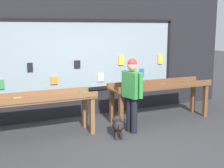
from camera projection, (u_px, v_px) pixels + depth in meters
The scene contains 6 objects.
ground_plane at pixel (128, 145), 5.97m from camera, with size 40.00×40.00×0.00m, color #38383A.
shopfront_facade at pixel (80, 43), 7.73m from camera, with size 8.54×0.29×3.76m.
display_table_left at pixel (32, 103), 6.22m from camera, with size 2.58×0.67×0.92m.
display_table_right at pixel (160, 89), 7.53m from camera, with size 2.58×0.68×0.95m.
person_browsing at pixel (132, 90), 6.58m from camera, with size 0.30×0.63×1.60m.
small_dog at pixel (118, 125), 6.36m from camera, with size 0.34×0.52×0.42m.
Camera 1 is at (-2.72, -4.98, 2.23)m, focal length 50.00 mm.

